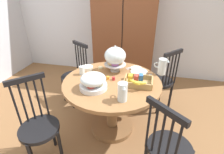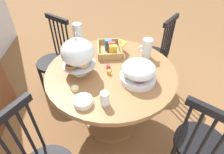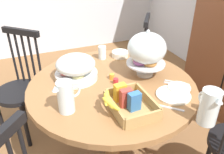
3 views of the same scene
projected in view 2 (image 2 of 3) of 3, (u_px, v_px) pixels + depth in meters
name	position (u px, v px, depth m)	size (l,w,h in m)	color
ground_plane	(115.00, 126.00, 2.05)	(10.00, 10.00, 0.00)	brown
dining_table	(111.00, 88.00, 1.77)	(1.16, 1.16, 0.74)	olive
windsor_chair_near_window	(200.00, 147.00, 1.37)	(0.47, 0.47, 0.97)	black
windsor_chair_by_cabinet	(153.00, 55.00, 2.35)	(0.47, 0.47, 0.97)	black
windsor_chair_facing_door	(55.00, 62.00, 2.24)	(0.47, 0.47, 0.97)	black
pastry_stand_with_dome	(78.00, 54.00, 1.47)	(0.28, 0.28, 0.34)	silver
fruit_platter_covered	(139.00, 72.00, 1.47)	(0.30, 0.30, 0.18)	silver
orange_juice_pitcher	(78.00, 33.00, 1.99)	(0.18, 0.10, 0.20)	silver
milk_pitcher	(147.00, 49.00, 1.74)	(0.09, 0.17, 0.19)	silver
cereal_basket	(111.00, 48.00, 1.84)	(0.32, 0.30, 0.12)	tan
china_plate_large	(79.00, 54.00, 1.83)	(0.22, 0.22, 0.01)	white
china_plate_small	(70.00, 56.00, 1.79)	(0.15, 0.15, 0.01)	white
cereal_bowl	(83.00, 101.00, 1.31)	(0.14, 0.14, 0.04)	white
drinking_glass	(105.00, 99.00, 1.28)	(0.06, 0.06, 0.11)	silver
butter_dish	(75.00, 88.00, 1.43)	(0.06, 0.06, 0.02)	beige
jam_jar_strawberry	(108.00, 67.00, 1.63)	(0.04, 0.04, 0.04)	#B7282D
jam_jar_apricot	(109.00, 72.00, 1.58)	(0.04, 0.04, 0.04)	orange
table_knife	(68.00, 60.00, 1.75)	(0.17, 0.01, 0.01)	silver
dinner_fork	(65.00, 61.00, 1.73)	(0.17, 0.01, 0.01)	silver
soup_spoon	(88.00, 48.00, 1.92)	(0.17, 0.01, 0.01)	silver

